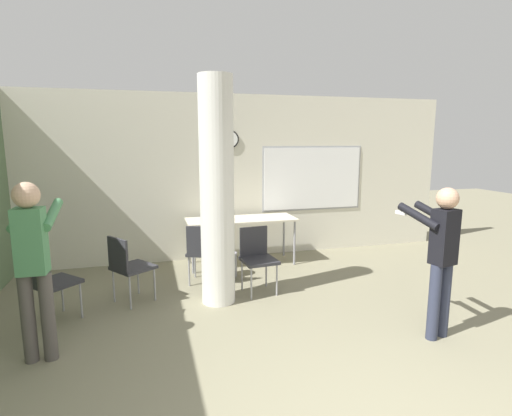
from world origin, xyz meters
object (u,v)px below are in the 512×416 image
(bottle_on_table, at_px, (220,215))
(person_playing_side, at_px, (441,251))
(person_watching_back, at_px, (33,258))
(folding_table, at_px, (241,222))
(chair_table_left, at_px, (203,249))
(chair_table_front, at_px, (257,255))
(chair_near_pillar, at_px, (128,264))
(chair_by_left_wall, at_px, (49,279))

(bottle_on_table, distance_m, person_playing_side, 3.30)
(bottle_on_table, relative_size, person_watching_back, 0.18)
(folding_table, xyz_separation_m, chair_table_left, (-0.74, -0.75, -0.21))
(chair_table_front, xyz_separation_m, chair_near_pillar, (-1.66, 0.03, 0.00))
(chair_table_left, relative_size, chair_near_pillar, 1.00)
(bottle_on_table, distance_m, chair_table_left, 0.79)
(chair_table_left, distance_m, chair_near_pillar, 1.09)
(chair_by_left_wall, bearing_deg, bottle_on_table, 32.22)
(folding_table, distance_m, bottle_on_table, 0.45)
(chair_by_left_wall, xyz_separation_m, person_watching_back, (0.08, -0.80, 0.48))
(folding_table, height_order, bottle_on_table, bottle_on_table)
(folding_table, distance_m, chair_table_front, 1.24)
(bottle_on_table, bearing_deg, chair_table_front, -73.78)
(folding_table, height_order, chair_table_front, chair_table_front)
(chair_table_left, relative_size, person_playing_side, 0.55)
(folding_table, xyz_separation_m, chair_table_front, (-0.07, -1.23, -0.21))
(chair_table_left, bearing_deg, chair_near_pillar, -155.96)
(folding_table, relative_size, bottle_on_table, 5.96)
(chair_by_left_wall, relative_size, chair_table_front, 1.00)
(chair_table_front, height_order, chair_table_left, same)
(chair_table_left, height_order, chair_near_pillar, same)
(chair_table_left, bearing_deg, person_playing_side, -45.80)
(folding_table, bearing_deg, person_playing_side, -64.67)
(chair_table_front, bearing_deg, person_watching_back, -155.18)
(chair_by_left_wall, bearing_deg, person_playing_side, -19.57)
(chair_table_front, xyz_separation_m, chair_table_left, (-0.67, 0.47, 0.00))
(bottle_on_table, distance_m, chair_near_pillar, 1.75)
(chair_by_left_wall, bearing_deg, chair_near_pillar, 22.42)
(folding_table, relative_size, chair_near_pillar, 2.05)
(chair_by_left_wall, distance_m, chair_near_pillar, 0.90)
(chair_near_pillar, distance_m, person_playing_side, 3.61)
(chair_table_left, distance_m, person_watching_back, 2.41)
(folding_table, xyz_separation_m, chair_by_left_wall, (-2.56, -1.54, -0.21))
(bottle_on_table, relative_size, chair_by_left_wall, 0.34)
(folding_table, height_order, person_watching_back, person_watching_back)
(folding_table, xyz_separation_m, bottle_on_table, (-0.38, -0.16, 0.17))
(chair_table_left, xyz_separation_m, person_watching_back, (-1.75, -1.59, 0.48))
(folding_table, distance_m, chair_table_left, 1.07)
(chair_by_left_wall, bearing_deg, chair_table_left, 23.31)
(chair_table_front, relative_size, chair_near_pillar, 1.00)
(folding_table, relative_size, person_playing_side, 1.13)
(chair_by_left_wall, relative_size, chair_near_pillar, 1.00)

